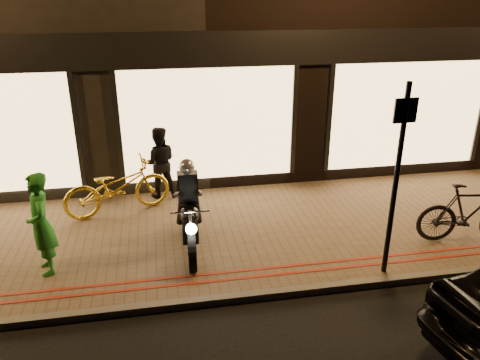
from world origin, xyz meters
name	(u,v)px	position (x,y,z in m)	size (l,w,h in m)	color
ground	(243,303)	(0.00, 0.00, 0.00)	(90.00, 90.00, 0.00)	black
sidewalk	(223,234)	(0.00, 2.00, 0.06)	(50.00, 4.00, 0.12)	brown
kerb_stone	(242,298)	(0.00, 0.05, 0.06)	(50.00, 0.14, 0.12)	#59544C
red_kerb_lines	(236,275)	(0.00, 0.55, 0.12)	(50.00, 0.26, 0.01)	maroon
motorcycle	(189,216)	(-0.63, 1.52, 0.73)	(0.60, 1.94, 1.59)	black
sign_post	(397,173)	(2.32, 0.25, 1.80)	(0.35, 0.08, 3.00)	black
bicycle_gold	(117,187)	(-1.92, 3.15, 0.67)	(0.73, 2.08, 1.09)	gold
bicycle_dark	(470,213)	(4.17, 0.89, 0.67)	(0.51, 1.82, 1.09)	black
person_green	(41,224)	(-2.91, 1.21, 0.94)	(0.60, 0.39, 1.65)	#207921
person_dark	(159,163)	(-1.08, 3.80, 0.89)	(0.75, 0.58, 1.53)	black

